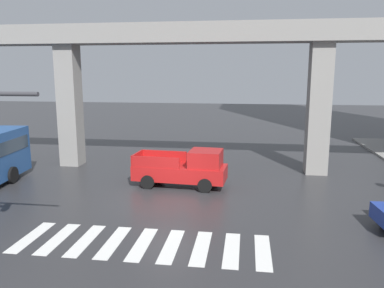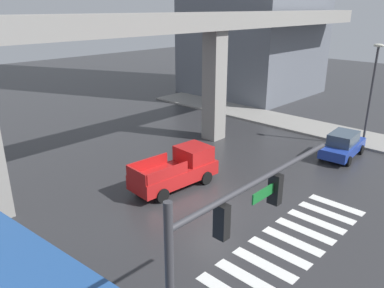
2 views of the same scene
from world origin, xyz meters
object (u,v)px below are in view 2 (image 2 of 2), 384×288
object	(u,v)px
fire_hydrant	(337,135)
street_lamp_near_corner	(373,83)
sedan_blue	(343,145)
traffic_signal_mast	(224,246)
pickup_truck	(178,169)

from	to	relation	value
fire_hydrant	street_lamp_near_corner	bearing A→B (deg)	-77.47
sedan_blue	fire_hydrant	xyz separation A→B (m)	(2.93, 1.63, -0.42)
traffic_signal_mast	street_lamp_near_corner	size ratio (longest dim) A/B	0.90
pickup_truck	street_lamp_near_corner	world-z (taller)	street_lamp_near_corner
street_lamp_near_corner	fire_hydrant	distance (m)	4.52
pickup_truck	street_lamp_near_corner	bearing A→B (deg)	-19.77
traffic_signal_mast	street_lamp_near_corner	xyz separation A→B (m)	(21.67, 4.37, 0.18)
pickup_truck	traffic_signal_mast	world-z (taller)	traffic_signal_mast
pickup_truck	fire_hydrant	size ratio (longest dim) A/B	6.15
sedan_blue	traffic_signal_mast	xyz separation A→B (m)	(-18.34, -4.54, 3.53)
sedan_blue	pickup_truck	bearing A→B (deg)	155.51
traffic_signal_mast	fire_hydrant	size ratio (longest dim) A/B	7.64
pickup_truck	traffic_signal_mast	distance (m)	12.60
traffic_signal_mast	pickup_truck	bearing A→B (deg)	50.74
sedan_blue	traffic_signal_mast	size ratio (longest dim) A/B	0.68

